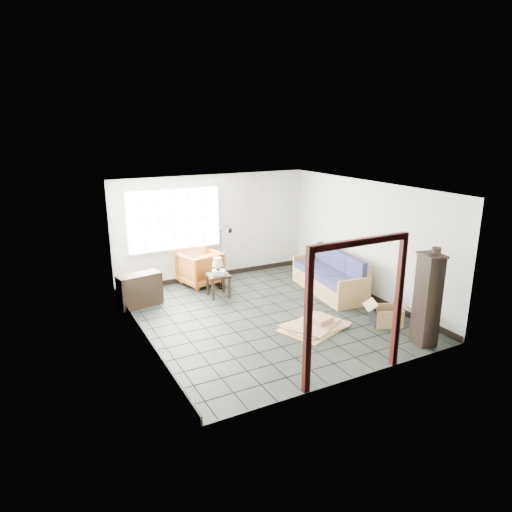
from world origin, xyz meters
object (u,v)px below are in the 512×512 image
side_table (218,278)px  tall_shelf (427,299)px  armchair (200,266)px  futon_sofa (332,278)px

side_table → tall_shelf: size_ratio=0.32×
armchair → futon_sofa: bearing=129.3°
armchair → side_table: 0.97m
futon_sofa → armchair: futon_sofa is taller
armchair → tall_shelf: tall_shelf is taller
armchair → tall_shelf: (2.36, -4.80, 0.39)m
futon_sofa → armchair: 3.15m
futon_sofa → tall_shelf: tall_shelf is taller
tall_shelf → side_table: bearing=134.4°
armchair → side_table: size_ratio=1.73×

